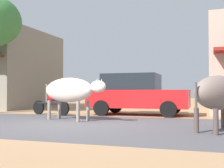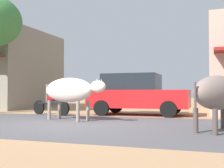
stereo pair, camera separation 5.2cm
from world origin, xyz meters
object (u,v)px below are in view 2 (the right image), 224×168
at_px(parked_motorcycle, 51,103).
at_px(cow_near_brown, 70,90).
at_px(parked_hatchback_car, 137,94).
at_px(cow_far_dark, 220,93).

xyz_separation_m(parked_motorcycle, cow_near_brown, (1.72, -1.77, 0.50)).
height_order(parked_hatchback_car, cow_far_dark, parked_hatchback_car).
xyz_separation_m(cow_near_brown, cow_far_dark, (4.55, -1.25, -0.08)).
height_order(parked_hatchback_car, cow_near_brown, parked_hatchback_car).
relative_size(parked_hatchback_car, cow_near_brown, 1.53).
bearing_deg(parked_motorcycle, cow_near_brown, -45.83).
xyz_separation_m(parked_hatchback_car, parked_motorcycle, (-3.22, -1.18, -0.38)).
height_order(parked_hatchback_car, parked_motorcycle, parked_hatchback_car).
distance_m(parked_motorcycle, cow_near_brown, 2.53).
relative_size(cow_near_brown, cow_far_dark, 1.10).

